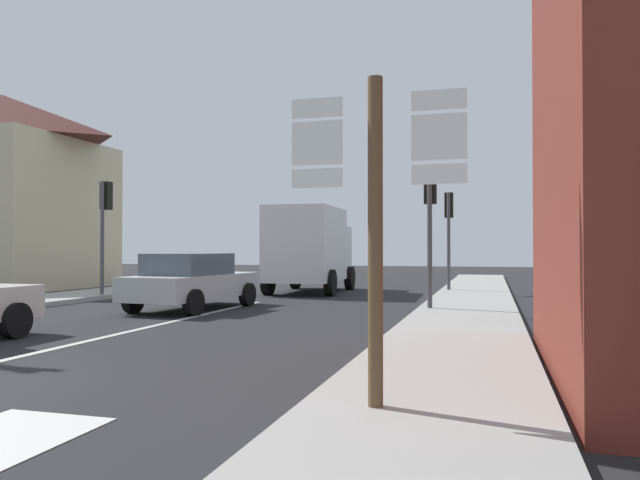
% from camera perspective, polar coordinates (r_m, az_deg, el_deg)
% --- Properties ---
extents(ground_plane, '(80.00, 80.00, 0.00)m').
position_cam_1_polar(ground_plane, '(16.38, -8.45, -6.40)').
color(ground_plane, '#232326').
extents(sidewalk_right, '(2.37, 44.00, 0.14)m').
position_cam_1_polar(sidewalk_right, '(12.96, 13.26, -7.56)').
color(sidewalk_right, '#9E9B96').
rests_on(sidewalk_right, ground).
extents(lane_centre_stripe, '(0.16, 12.00, 0.01)m').
position_cam_1_polar(lane_centre_stripe, '(12.86, -15.87, -7.90)').
color(lane_centre_stripe, silver).
rests_on(lane_centre_stripe, ground).
extents(clapboard_house_left, '(7.42, 7.71, 7.89)m').
position_cam_1_polar(clapboard_house_left, '(27.99, -27.74, 4.17)').
color(clapboard_house_left, beige).
rests_on(clapboard_house_left, ground).
extents(sedan_far, '(2.27, 4.34, 1.47)m').
position_cam_1_polar(sedan_far, '(16.24, -11.92, -3.75)').
color(sedan_far, '#B7BABF').
rests_on(sedan_far, ground).
extents(delivery_truck, '(2.63, 5.07, 3.05)m').
position_cam_1_polar(delivery_truck, '(22.04, -0.95, -0.67)').
color(delivery_truck, silver).
rests_on(delivery_truck, ground).
extents(route_sign_post, '(1.66, 0.14, 3.20)m').
position_cam_1_polar(route_sign_post, '(5.67, 5.26, 2.32)').
color(route_sign_post, brown).
rests_on(route_sign_post, ground).
extents(traffic_light_near_left, '(0.30, 0.49, 3.75)m').
position_cam_1_polar(traffic_light_near_left, '(20.64, -19.55, 2.50)').
color(traffic_light_near_left, '#47474C').
rests_on(traffic_light_near_left, ground).
extents(traffic_light_near_right, '(0.30, 0.49, 3.61)m').
position_cam_1_polar(traffic_light_near_right, '(15.32, 10.32, 3.23)').
color(traffic_light_near_right, '#47474C').
rests_on(traffic_light_near_right, ground).
extents(traffic_light_far_right, '(0.30, 0.49, 3.60)m').
position_cam_1_polar(traffic_light_far_right, '(22.14, 12.02, 1.97)').
color(traffic_light_far_right, '#47474C').
rests_on(traffic_light_far_right, ground).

